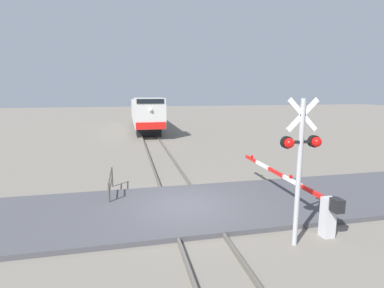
{
  "coord_description": "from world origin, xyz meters",
  "views": [
    {
      "loc": [
        -2.08,
        -10.52,
        4.47
      ],
      "look_at": [
        0.79,
        2.49,
        2.09
      ],
      "focal_mm": 27.6,
      "sensor_mm": 36.0,
      "label": 1
    }
  ],
  "objects_px": {
    "locomotive": "(145,112)",
    "guard_railing": "(111,182)",
    "crossing_gate": "(309,198)",
    "crossing_signal": "(300,156)"
  },
  "relations": [
    {
      "from": "guard_railing",
      "to": "crossing_gate",
      "type": "bearing_deg",
      "value": -32.08
    },
    {
      "from": "locomotive",
      "to": "guard_railing",
      "type": "bearing_deg",
      "value": -97.36
    },
    {
      "from": "locomotive",
      "to": "crossing_gate",
      "type": "height_order",
      "value": "locomotive"
    },
    {
      "from": "crossing_signal",
      "to": "guard_railing",
      "type": "xyz_separation_m",
      "value": [
        -5.51,
        5.53,
        -2.09
      ]
    },
    {
      "from": "locomotive",
      "to": "crossing_signal",
      "type": "distance_m",
      "value": 28.04
    },
    {
      "from": "crossing_signal",
      "to": "guard_railing",
      "type": "bearing_deg",
      "value": 134.89
    },
    {
      "from": "locomotive",
      "to": "crossing_signal",
      "type": "relative_size",
      "value": 4.02
    },
    {
      "from": "locomotive",
      "to": "guard_railing",
      "type": "height_order",
      "value": "locomotive"
    },
    {
      "from": "locomotive",
      "to": "crossing_signal",
      "type": "height_order",
      "value": "crossing_signal"
    },
    {
      "from": "crossing_signal",
      "to": "crossing_gate",
      "type": "height_order",
      "value": "crossing_signal"
    }
  ]
}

